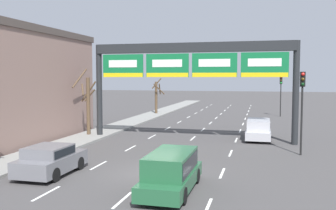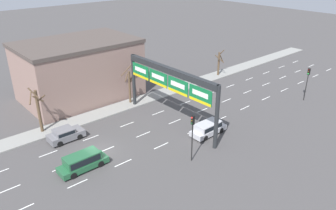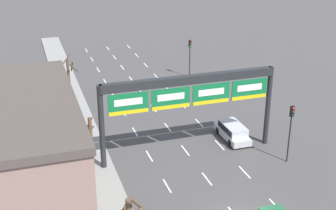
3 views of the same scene
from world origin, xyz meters
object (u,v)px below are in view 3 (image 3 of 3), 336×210
(sign_gantry, at_px, (190,93))
(tree_bare_closest, at_px, (69,74))
(suv_silver, at_px, (233,131))
(tree_bare_second, at_px, (90,140))
(traffic_light_near_gantry, at_px, (291,123))
(traffic_light_mid_block, at_px, (190,51))

(sign_gantry, height_order, tree_bare_closest, sign_gantry)
(sign_gantry, height_order, suv_silver, sign_gantry)
(suv_silver, relative_size, tree_bare_closest, 1.02)
(sign_gantry, xyz_separation_m, tree_bare_second, (-8.42, 0.03, -3.04))
(tree_bare_second, bearing_deg, traffic_light_near_gantry, -12.84)
(traffic_light_near_gantry, bearing_deg, sign_gantry, 154.32)
(traffic_light_near_gantry, xyz_separation_m, traffic_light_mid_block, (-0.20, 23.00, -0.16))
(sign_gantry, distance_m, traffic_light_near_gantry, 8.59)
(traffic_light_mid_block, relative_size, tree_bare_second, 0.91)
(traffic_light_near_gantry, xyz_separation_m, tree_bare_second, (-15.90, 3.62, -0.82))
(tree_bare_closest, bearing_deg, tree_bare_second, -91.76)
(tree_bare_second, bearing_deg, sign_gantry, -0.20)
(suv_silver, bearing_deg, tree_bare_second, -172.90)
(sign_gantry, relative_size, traffic_light_near_gantry, 3.02)
(sign_gantry, height_order, traffic_light_mid_block, sign_gantry)
(suv_silver, distance_m, traffic_light_mid_block, 18.06)
(traffic_light_mid_block, distance_m, tree_bare_second, 24.94)
(traffic_light_mid_block, distance_m, tree_bare_closest, 15.22)
(suv_silver, distance_m, tree_bare_closest, 20.94)
(traffic_light_near_gantry, bearing_deg, traffic_light_mid_block, 90.50)
(suv_silver, bearing_deg, traffic_light_near_gantry, -64.04)
(sign_gantry, bearing_deg, traffic_light_mid_block, 69.45)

